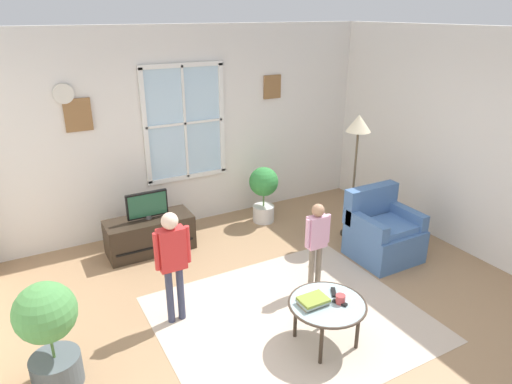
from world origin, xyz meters
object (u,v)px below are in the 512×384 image
potted_plant_corner (49,329)px  cup (340,299)px  person_pink_shirt (317,237)px  coffee_table (327,306)px  armchair (382,233)px  tv_stand (150,235)px  floor_lamp (358,136)px  remote_near_books (334,292)px  remote_near_cup (340,303)px  person_red_shirt (172,255)px  potted_plant_by_window (264,189)px  book_stack (313,301)px  television (147,205)px

potted_plant_corner → cup: bearing=-16.7°
potted_plant_corner → person_pink_shirt: bearing=3.0°
coffee_table → armchair: bearing=31.3°
cup → potted_plant_corner: 2.49m
tv_stand → armchair: size_ratio=1.26×
floor_lamp → cup: bearing=-132.5°
remote_near_books → remote_near_cup: same height
armchair → remote_near_cup: bearing=-145.5°
armchair → cup: (-1.50, -1.03, 0.15)m
coffee_table → person_pink_shirt: person_pink_shirt is taller
potted_plant_corner → person_red_shirt: bearing=16.0°
remote_near_books → coffee_table: bearing=-146.4°
person_red_shirt → person_pink_shirt: (1.56, -0.19, -0.10)m
cup → potted_plant_by_window: potted_plant_by_window is taller
remote_near_books → potted_plant_corner: potted_plant_corner is taller
coffee_table → book_stack: 0.15m
tv_stand → person_red_shirt: 1.64m
potted_plant_by_window → television: bearing=-177.4°
television → remote_near_books: bearing=-66.4°
television → remote_near_books: 2.66m
tv_stand → armchair: (2.52, -1.56, 0.10)m
person_red_shirt → potted_plant_by_window: person_red_shirt is taller
television → armchair: size_ratio=0.60×
television → floor_lamp: 2.83m
cup → tv_stand: bearing=111.5°
tv_stand → television: 0.42m
remote_near_books → remote_near_cup: (-0.06, -0.16, 0.00)m
remote_near_cup → potted_plant_corner: bearing=162.9°
television → coffee_table: television is taller
tv_stand → coffee_table: bearing=-70.1°
remote_near_books → potted_plant_by_window: size_ratio=0.17×
armchair → person_red_shirt: size_ratio=0.73×
floor_lamp → remote_near_books: bearing=-134.4°
person_pink_shirt → floor_lamp: (1.21, 0.84, 0.78)m
remote_near_books → person_pink_shirt: person_pink_shirt is taller
tv_stand → person_pink_shirt: person_pink_shirt is taller
cup → remote_near_cup: cup is taller
remote_near_cup → person_pink_shirt: 0.96m
tv_stand → book_stack: book_stack is taller
tv_stand → potted_plant_by_window: 1.76m
coffee_table → potted_plant_by_window: potted_plant_by_window is taller
armchair → floor_lamp: floor_lamp is taller
person_pink_shirt → potted_plant_by_window: 1.85m
tv_stand → book_stack: size_ratio=4.08×
television → floor_lamp: bearing=-19.0°
remote_near_cup → tv_stand: bearing=111.2°
cup → person_pink_shirt: (0.35, 0.86, 0.16)m
cup → person_pink_shirt: 0.94m
potted_plant_corner → television: bearing=54.0°
television → person_red_shirt: person_red_shirt is taller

